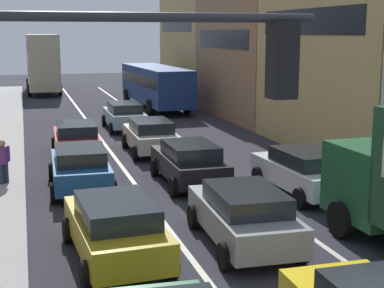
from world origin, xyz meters
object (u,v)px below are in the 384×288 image
(sedan_centre_lane_fifth, at_px, (124,115))
(hatchback_centre_lane_third, at_px, (189,162))
(sedan_left_lane_fourth, at_px, (77,139))
(bus_far_queue_secondary, at_px, (42,60))
(pedestrian_near_kerb, at_px, (3,160))
(bus_mid_queue_primary, at_px, (156,83))
(sedan_centre_lane_second, at_px, (244,214))
(coupe_centre_lane_fourth, at_px, (151,135))
(wagon_left_lane_second, at_px, (115,227))
(sedan_left_lane_third, at_px, (80,167))
(traffic_light_pole, at_px, (111,172))
(sedan_right_lane_behind_truck, at_px, (304,170))

(sedan_centre_lane_fifth, bearing_deg, hatchback_centre_lane_third, -178.66)
(sedan_centre_lane_fifth, bearing_deg, sedan_left_lane_fourth, 154.47)
(bus_far_queue_secondary, height_order, pedestrian_near_kerb, bus_far_queue_secondary)
(bus_mid_queue_primary, bearing_deg, pedestrian_near_kerb, 150.78)
(sedan_left_lane_fourth, relative_size, bus_far_queue_secondary, 0.41)
(sedan_centre_lane_second, bearing_deg, coupe_centre_lane_fourth, 1.61)
(wagon_left_lane_second, bearing_deg, sedan_left_lane_third, -1.38)
(pedestrian_near_kerb, bearing_deg, coupe_centre_lane_fourth, -85.02)
(hatchback_centre_lane_third, bearing_deg, bus_mid_queue_primary, -9.28)
(sedan_left_lane_third, xyz_separation_m, bus_mid_queue_primary, (7.17, 20.17, 0.96))
(pedestrian_near_kerb, bearing_deg, bus_far_queue_secondary, -34.07)
(traffic_light_pole, height_order, sedan_left_lane_fourth, traffic_light_pole)
(sedan_left_lane_fourth, relative_size, sedan_right_lane_behind_truck, 0.99)
(coupe_centre_lane_fourth, relative_size, sedan_left_lane_fourth, 0.99)
(sedan_centre_lane_second, bearing_deg, traffic_light_pole, 151.09)
(sedan_left_lane_third, bearing_deg, sedan_left_lane_fourth, -2.21)
(sedan_left_lane_third, bearing_deg, hatchback_centre_lane_third, -93.33)
(sedan_centre_lane_second, bearing_deg, sedan_left_lane_third, 30.43)
(sedan_right_lane_behind_truck, xyz_separation_m, bus_far_queue_secondary, (-6.99, 36.29, 2.03))
(sedan_left_lane_third, bearing_deg, sedan_centre_lane_fifth, -14.95)
(hatchback_centre_lane_third, xyz_separation_m, sedan_centre_lane_fifth, (-0.21, 12.16, 0.00))
(wagon_left_lane_second, height_order, sedan_right_lane_behind_truck, same)
(sedan_centre_lane_second, distance_m, sedan_left_lane_fourth, 12.10)
(sedan_centre_lane_second, xyz_separation_m, pedestrian_near_kerb, (-5.91, 7.47, 0.15))
(traffic_light_pole, height_order, sedan_centre_lane_second, traffic_light_pole)
(coupe_centre_lane_fourth, distance_m, sedan_centre_lane_fifth, 6.57)
(sedan_left_lane_third, distance_m, pedestrian_near_kerb, 2.72)
(sedan_centre_lane_fifth, xyz_separation_m, pedestrian_near_kerb, (-6.03, -10.77, 0.15))
(sedan_centre_lane_second, bearing_deg, hatchback_centre_lane_third, -0.69)
(sedan_right_lane_behind_truck, bearing_deg, hatchback_centre_lane_third, 52.07)
(hatchback_centre_lane_third, bearing_deg, sedan_centre_lane_fifth, 1.19)
(wagon_left_lane_second, bearing_deg, bus_far_queue_secondary, -2.81)
(hatchback_centre_lane_third, relative_size, pedestrian_near_kerb, 2.59)
(sedan_centre_lane_second, relative_size, hatchback_centre_lane_third, 1.02)
(wagon_left_lane_second, xyz_separation_m, sedan_right_lane_behind_truck, (6.81, 3.86, 0.00))
(hatchback_centre_lane_third, distance_m, sedan_centre_lane_fifth, 12.17)
(sedan_centre_lane_second, bearing_deg, wagon_left_lane_second, 93.51)
(wagon_left_lane_second, distance_m, coupe_centre_lane_fourth, 12.21)
(sedan_centre_lane_fifth, bearing_deg, traffic_light_pole, 170.50)
(bus_mid_queue_primary, bearing_deg, sedan_centre_lane_second, 169.57)
(wagon_left_lane_second, bearing_deg, bus_mid_queue_primary, -17.76)
(bus_far_queue_secondary, bearing_deg, sedan_centre_lane_second, -175.29)
(wagon_left_lane_second, relative_size, bus_mid_queue_primary, 0.41)
(traffic_light_pole, height_order, wagon_left_lane_second, traffic_light_pole)
(pedestrian_near_kerb, bearing_deg, sedan_centre_lane_fifth, -58.93)
(sedan_centre_lane_fifth, relative_size, bus_mid_queue_primary, 0.41)
(pedestrian_near_kerb, bearing_deg, hatchback_centre_lane_third, -132.27)
(bus_far_queue_secondary, bearing_deg, hatchback_centre_lane_third, -173.88)
(wagon_left_lane_second, xyz_separation_m, bus_far_queue_secondary, (-0.18, 40.14, 2.03))
(sedan_left_lane_third, xyz_separation_m, sedan_left_lane_fourth, (0.36, 5.30, 0.00))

